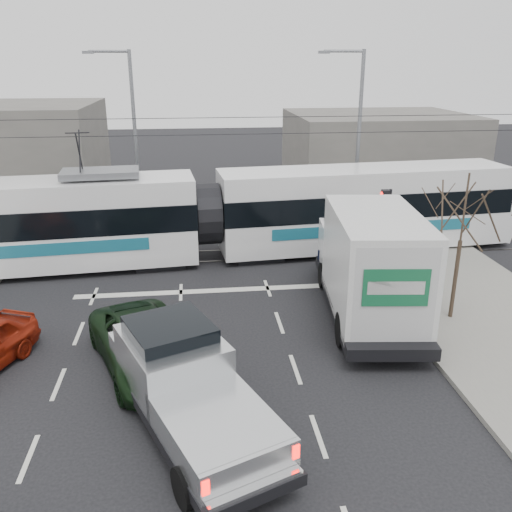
{
  "coord_description": "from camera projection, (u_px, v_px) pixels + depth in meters",
  "views": [
    {
      "loc": [
        -1.03,
        -13.49,
        8.49
      ],
      "look_at": [
        1.11,
        4.84,
        1.8
      ],
      "focal_mm": 38.0,
      "sensor_mm": 36.0,
      "label": 1
    }
  ],
  "objects": [
    {
      "name": "ground",
      "position": [
        237.0,
        373.0,
        15.6
      ],
      "size": [
        120.0,
        120.0,
        0.0
      ],
      "primitive_type": "plane",
      "color": "black",
      "rests_on": "ground"
    },
    {
      "name": "rails",
      "position": [
        219.0,
        256.0,
        24.94
      ],
      "size": [
        60.0,
        1.6,
        0.03
      ],
      "primitive_type": "cube",
      "color": "#33302D",
      "rests_on": "ground"
    },
    {
      "name": "building_right",
      "position": [
        377.0,
        150.0,
        38.47
      ],
      "size": [
        12.0,
        10.0,
        5.0
      ],
      "primitive_type": "cube",
      "color": "slate",
      "rests_on": "ground"
    },
    {
      "name": "bare_tree",
      "position": [
        464.0,
        215.0,
        17.47
      ],
      "size": [
        2.4,
        2.4,
        5.0
      ],
      "color": "#47382B",
      "rests_on": "ground"
    },
    {
      "name": "traffic_signal",
      "position": [
        386.0,
        214.0,
        21.44
      ],
      "size": [
        0.44,
        0.44,
        3.6
      ],
      "color": "black",
      "rests_on": "ground"
    },
    {
      "name": "street_lamp_near",
      "position": [
        356.0,
        130.0,
        27.73
      ],
      "size": [
        2.38,
        0.25,
        9.0
      ],
      "color": "slate",
      "rests_on": "ground"
    },
    {
      "name": "street_lamp_far",
      "position": [
        131.0,
        129.0,
        28.34
      ],
      "size": [
        2.38,
        0.25,
        9.0
      ],
      "color": "slate",
      "rests_on": "ground"
    },
    {
      "name": "catenary",
      "position": [
        217.0,
        172.0,
        23.62
      ],
      "size": [
        60.0,
        0.2,
        7.0
      ],
      "color": "black",
      "rests_on": "ground"
    },
    {
      "name": "tram",
      "position": [
        206.0,
        215.0,
        23.88
      ],
      "size": [
        28.3,
        5.27,
        5.75
      ],
      "rotation": [
        0.0,
        0.0,
        0.09
      ],
      "color": "white",
      "rests_on": "ground"
    },
    {
      "name": "silver_pickup",
      "position": [
        184.0,
        381.0,
        13.09
      ],
      "size": [
        4.56,
        6.87,
        2.37
      ],
      "rotation": [
        0.0,
        0.0,
        0.4
      ],
      "color": "black",
      "rests_on": "ground"
    },
    {
      "name": "box_truck",
      "position": [
        370.0,
        265.0,
        18.41
      ],
      "size": [
        3.5,
        8.05,
        3.9
      ],
      "rotation": [
        0.0,
        0.0,
        -0.11
      ],
      "color": "black",
      "rests_on": "ground"
    },
    {
      "name": "navy_pickup",
      "position": [
        366.0,
        268.0,
        20.71
      ],
      "size": [
        3.29,
        5.04,
        2.0
      ],
      "rotation": [
        0.0,
        0.0,
        0.36
      ],
      "color": "black",
      "rests_on": "ground"
    },
    {
      "name": "green_car",
      "position": [
        146.0,
        345.0,
        15.63
      ],
      "size": [
        4.15,
        5.86,
        1.48
      ],
      "primitive_type": "imported",
      "rotation": [
        0.0,
        0.0,
        0.35
      ],
      "color": "black",
      "rests_on": "ground"
    }
  ]
}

